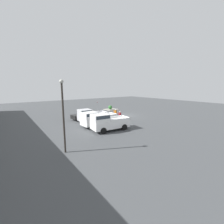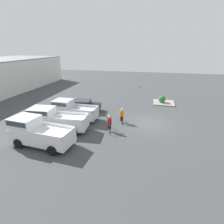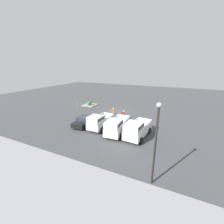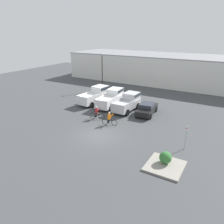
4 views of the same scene
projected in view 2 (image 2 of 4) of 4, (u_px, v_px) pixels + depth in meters
ground_plane at (149, 123)px, 18.73m from camera, size 80.00×80.00×0.00m
pickup_truck_0 at (37, 131)px, 14.29m from camera, size 2.59×5.34×2.33m
pickup_truck_1 at (54, 119)px, 16.79m from camera, size 2.45×5.63×2.25m
pickup_truck_2 at (72, 110)px, 19.29m from camera, size 2.28×4.87×2.20m
sedan_0 at (83, 106)px, 21.95m from camera, size 2.35×4.56×1.46m
cyclist_0 at (122, 115)px, 18.65m from camera, size 1.73×0.63×1.64m
cyclist_1 at (109, 123)px, 16.73m from camera, size 1.84×0.65×1.66m
fire_lane_sign at (140, 91)px, 26.10m from camera, size 0.12×0.29×2.41m
curb_island at (164, 103)px, 25.23m from camera, size 2.81×2.91×0.15m
shrub at (162, 99)px, 25.00m from camera, size 0.99×0.99×0.99m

